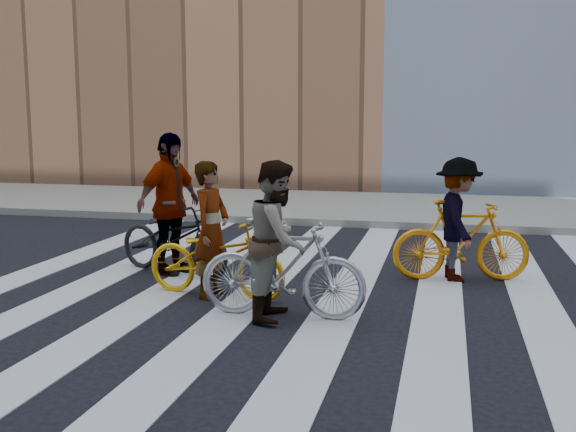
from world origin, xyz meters
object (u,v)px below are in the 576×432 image
(rider_rear, at_px, (169,204))
(bike_yellow_left, at_px, (216,258))
(bike_yellow_right, at_px, (461,241))
(rider_left, at_px, (211,230))
(bike_silver_mid, at_px, (282,268))
(rider_mid, at_px, (278,240))
(bike_dark_rear, at_px, (174,238))
(rider_right, at_px, (458,220))

(rider_rear, bearing_deg, bike_yellow_left, -114.43)
(bike_yellow_left, bearing_deg, bike_yellow_right, -52.63)
(bike_yellow_left, xyz_separation_m, rider_rear, (-1.01, 1.00, 0.49))
(rider_left, bearing_deg, rider_rear, 53.68)
(bike_yellow_right, bearing_deg, bike_silver_mid, 128.56)
(bike_yellow_right, height_order, rider_left, rider_left)
(rider_mid, height_order, rider_rear, rider_rear)
(bike_yellow_right, bearing_deg, bike_dark_rear, 87.43)
(rider_left, bearing_deg, bike_dark_rear, 52.16)
(bike_yellow_right, height_order, rider_rear, rider_rear)
(bike_yellow_left, bearing_deg, rider_mid, -115.18)
(rider_left, relative_size, rider_rear, 0.84)
(rider_mid, distance_m, rider_rear, 2.55)
(rider_right, bearing_deg, bike_yellow_right, -100.20)
(bike_yellow_left, bearing_deg, rider_left, 99.67)
(bike_silver_mid, relative_size, rider_left, 1.11)
(bike_yellow_left, bearing_deg, bike_dark_rear, 53.68)
(bike_yellow_left, relative_size, rider_left, 1.11)
(bike_yellow_left, height_order, rider_mid, rider_mid)
(bike_silver_mid, bearing_deg, bike_yellow_left, 55.75)
(bike_yellow_right, bearing_deg, rider_rear, 87.33)
(bike_yellow_left, xyz_separation_m, rider_left, (-0.05, 0.00, 0.34))
(bike_yellow_right, relative_size, bike_dark_rear, 0.94)
(rider_mid, bearing_deg, bike_yellow_right, -42.76)
(rider_right, bearing_deg, rider_left, 107.50)
(rider_rear, bearing_deg, bike_dark_rear, -69.89)
(bike_yellow_right, height_order, rider_mid, rider_mid)
(rider_right, bearing_deg, rider_rear, 87.43)
(rider_right, bearing_deg, bike_silver_mid, 129.32)
(rider_rear, bearing_deg, bike_yellow_right, -62.36)
(bike_yellow_left, bearing_deg, rider_right, -52.21)
(bike_yellow_left, height_order, bike_yellow_right, bike_yellow_right)
(bike_yellow_right, xyz_separation_m, rider_rear, (-3.89, -0.51, 0.43))
(rider_rear, bearing_deg, rider_mid, -110.12)
(bike_silver_mid, relative_size, rider_mid, 1.06)
(bike_yellow_right, xyz_separation_m, rider_right, (-0.05, 0.00, 0.28))
(bike_silver_mid, bearing_deg, bike_yellow_right, -42.02)
(bike_silver_mid, xyz_separation_m, bike_yellow_right, (1.89, 2.16, -0.01))
(bike_dark_rear, height_order, rider_right, rider_right)
(rider_right, bearing_deg, rider_mid, 128.56)
(bike_yellow_left, xyz_separation_m, bike_dark_rear, (-0.96, 1.00, 0.02))
(bike_dark_rear, bearing_deg, rider_right, -62.16)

